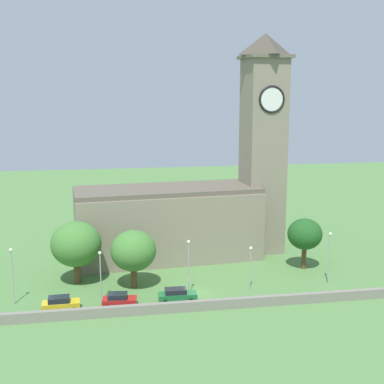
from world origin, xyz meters
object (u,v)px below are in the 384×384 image
Objects in this scene: tree_riverside_west at (76,244)px; streetlamp_central at (189,259)px; car_yellow at (61,304)px; church at (194,201)px; car_green at (177,295)px; streetlamp_west_end at (12,267)px; tree_by_tower at (305,234)px; car_red at (119,300)px; tree_riverside_east at (133,251)px; streetlamp_east_end at (330,250)px; streetlamp_east_mid at (251,261)px; streetlamp_west_mid at (100,268)px.

streetlamp_central is at bearing -25.93° from tree_riverside_west.
church is at bearing 43.87° from car_yellow.
streetlamp_west_end is (-20.03, 2.54, 3.94)m from car_green.
church is 4.70× the size of streetlamp_central.
tree_by_tower reaches higher than car_yellow.
tree_riverside_west is at bearing -151.74° from church.
car_red is (-12.58, -18.66, -8.06)m from church.
streetlamp_west_end is (-5.84, 3.04, 3.89)m from car_yellow.
church reaches higher than tree_riverside_west.
tree_riverside_east reaches higher than streetlamp_central.
tree_riverside_west is (7.46, 6.12, 0.74)m from streetlamp_west_end.
streetlamp_east_end is 34.45m from tree_riverside_west.
tree_riverside_west is at bearing 170.10° from streetlamp_east_end.
tree_by_tower is at bearing 7.82° from tree_riverside_east.
streetlamp_west_end is 1.19× the size of streetlamp_east_mid.
streetlamp_central is (15.96, 2.18, 4.00)m from car_yellow.
tree_by_tower is (10.33, 7.27, 1.11)m from streetlamp_east_mid.
car_red is at bearing -172.63° from streetlamp_east_mid.
car_green is 4.72m from streetlamp_central.
streetlamp_east_mid is at bearing -16.73° from tree_riverside_west.
tree_by_tower is (14.98, -9.15, -3.66)m from church.
car_yellow is 0.93× the size of car_green.
car_red is 0.66× the size of streetlamp_west_mid.
streetlamp_west_mid is at bearing -165.83° from tree_by_tower.
streetlamp_west_mid is 30.75m from streetlamp_east_end.
tree_by_tower reaches higher than streetlamp_east_end.
car_yellow is 0.59× the size of tree_by_tower.
streetlamp_west_mid is 11.14m from streetlamp_central.
streetlamp_east_mid reaches higher than car_green.
car_yellow is at bearing -177.99° from car_green.
streetlamp_east_end is 6.51m from tree_by_tower.
streetlamp_central is 0.97× the size of tree_by_tower.
car_yellow is 0.57× the size of tree_riverside_east.
tree_riverside_west reaches higher than car_red.
streetlamp_east_mid is at bearing -175.65° from streetlamp_east_end.
streetlamp_west_end is 0.91× the size of tree_riverside_east.
streetlamp_west_end is at bearing 172.77° from car_green.
car_yellow is 0.61× the size of streetlamp_central.
church is at bearing 105.81° from streetlamp_east_mid.
tree_riverside_east is at bearing 149.65° from streetlamp_central.
church is 16.79m from tree_riverside_east.
tree_riverside_west is (-32.91, -0.49, 0.29)m from tree_by_tower.
church is at bearing 28.26° from tree_riverside_west.
streetlamp_west_mid is at bearing -65.47° from tree_riverside_west.
tree_riverside_west reaches higher than streetlamp_west_mid.
tree_riverside_west is (-22.58, 6.79, 1.40)m from streetlamp_east_mid.
car_green is at bearing -9.94° from streetlamp_west_mid.
streetlamp_east_mid is 0.77× the size of tree_riverside_east.
streetlamp_west_end reaches higher than car_green.
streetlamp_east_end is (21.36, 2.73, 3.95)m from car_green.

